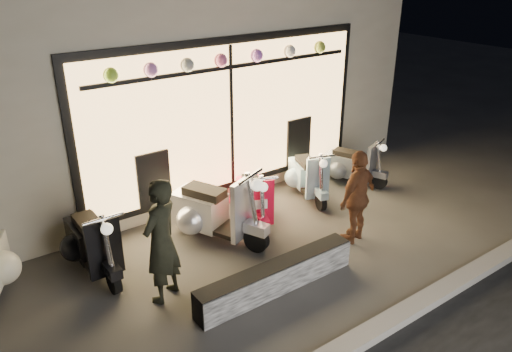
% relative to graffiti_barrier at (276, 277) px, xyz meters
% --- Properties ---
extents(ground, '(40.00, 40.00, 0.00)m').
position_rel_graffiti_barrier_xyz_m(ground, '(0.20, 0.65, -0.20)').
color(ground, '#383533').
rests_on(ground, ground).
extents(kerb, '(40.00, 0.25, 0.12)m').
position_rel_graffiti_barrier_xyz_m(kerb, '(0.20, -1.35, -0.14)').
color(kerb, slate).
rests_on(kerb, ground).
extents(shop_building, '(10.20, 6.23, 4.20)m').
position_rel_graffiti_barrier_xyz_m(shop_building, '(0.21, 5.63, 1.90)').
color(shop_building, beige).
rests_on(shop_building, ground).
extents(graffiti_barrier, '(2.37, 0.28, 0.40)m').
position_rel_graffiti_barrier_xyz_m(graffiti_barrier, '(0.00, 0.00, 0.00)').
color(graffiti_barrier, black).
rests_on(graffiti_barrier, ground).
extents(scooter_silver, '(0.96, 1.61, 1.17)m').
position_rel_graffiti_barrier_xyz_m(scooter_silver, '(-0.01, 1.70, 0.27)').
color(scooter_silver, black).
rests_on(scooter_silver, ground).
extents(scooter_red, '(0.78, 1.34, 0.97)m').
position_rel_graffiti_barrier_xyz_m(scooter_red, '(0.89, 1.79, 0.19)').
color(scooter_red, black).
rests_on(scooter_red, ground).
extents(scooter_black, '(0.47, 1.44, 1.04)m').
position_rel_graffiti_barrier_xyz_m(scooter_black, '(-1.76, 1.95, 0.22)').
color(scooter_black, black).
rests_on(scooter_black, ground).
extents(scooter_blue, '(0.71, 1.31, 0.94)m').
position_rel_graffiti_barrier_xyz_m(scooter_blue, '(2.24, 1.98, 0.18)').
color(scooter_blue, black).
rests_on(scooter_blue, ground).
extents(scooter_grey, '(0.71, 1.22, 0.89)m').
position_rel_graffiti_barrier_xyz_m(scooter_grey, '(3.25, 1.93, 0.16)').
color(scooter_grey, black).
rests_on(scooter_grey, ground).
extents(man, '(0.72, 0.64, 1.66)m').
position_rel_graffiti_barrier_xyz_m(man, '(-1.25, 0.72, 0.63)').
color(man, black).
rests_on(man, ground).
extents(woman, '(0.93, 0.55, 1.48)m').
position_rel_graffiti_barrier_xyz_m(woman, '(1.77, 0.31, 0.54)').
color(woman, brown).
rests_on(woman, ground).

